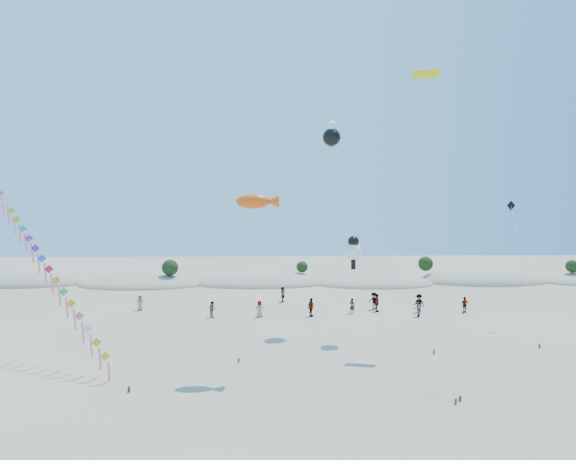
{
  "coord_description": "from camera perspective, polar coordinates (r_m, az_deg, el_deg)",
  "views": [
    {
      "loc": [
        1.76,
        -21.63,
        11.04
      ],
      "look_at": [
        2.96,
        14.0,
        9.12
      ],
      "focal_mm": 30.0,
      "sensor_mm": 36.0,
      "label": 1
    }
  ],
  "objects": [
    {
      "name": "ground",
      "position": [
        24.35,
        -6.43,
        -23.9
      ],
      "size": [
        160.0,
        160.0,
        0.0
      ],
      "primitive_type": "plane",
      "color": "gray",
      "rests_on": "ground"
    },
    {
      "name": "dune_ridge",
      "position": [
        67.66,
        -2.52,
        -6.22
      ],
      "size": [
        145.3,
        11.49,
        5.57
      ],
      "color": "gray",
      "rests_on": "ground"
    },
    {
      "name": "kite_train",
      "position": [
        41.22,
        -28.55,
        -0.65
      ],
      "size": [
        19.07,
        16.47,
        16.86
      ],
      "color": "#3F2D1E",
      "rests_on": "ground"
    },
    {
      "name": "fish_kite",
      "position": [
        32.13,
        -3.55,
        3.35
      ],
      "size": [
        12.98,
        6.64,
        11.73
      ],
      "color": "#3F2D1E",
      "rests_on": "ground"
    },
    {
      "name": "cartoon_kite_low",
      "position": [
        39.48,
        7.73,
        -2.3
      ],
      "size": [
        9.7,
        6.38,
        8.49
      ],
      "color": "#3F2D1E",
      "rests_on": "ground"
    },
    {
      "name": "cartoon_kite_high",
      "position": [
        45.03,
        5.2,
        11.1
      ],
      "size": [
        7.5,
        10.62,
        18.68
      ],
      "color": "#3F2D1E",
      "rests_on": "ground"
    },
    {
      "name": "parafoil_kite",
      "position": [
        42.51,
        16.09,
        16.71
      ],
      "size": [
        3.65,
        14.52,
        22.12
      ],
      "color": "#3F2D1E",
      "rests_on": "ground"
    },
    {
      "name": "dark_kite",
      "position": [
        47.02,
        25.62,
        -1.2
      ],
      "size": [
        2.19,
        8.45,
        11.39
      ],
      "color": "#3F2D1E",
      "rests_on": "ground"
    },
    {
      "name": "beachgoers",
      "position": [
        50.22,
        5.9,
        -8.63
      ],
      "size": [
        34.26,
        9.03,
        1.85
      ],
      "color": "slate",
      "rests_on": "ground"
    }
  ]
}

